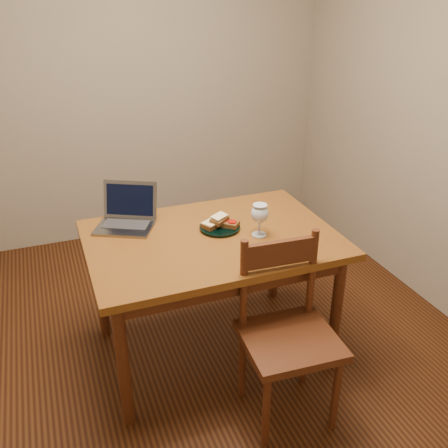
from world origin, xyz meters
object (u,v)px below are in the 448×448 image
object	(u,v)px
table	(212,250)
plate	(220,228)
laptop	(127,214)
milk_glass	(260,220)
chair	(288,327)

from	to	relation	value
table	plate	world-z (taller)	plate
laptop	milk_glass	bearing A→B (deg)	-4.20
plate	milk_glass	xyz separation A→B (m)	(0.17, -0.14, 0.08)
chair	plate	world-z (taller)	chair
chair	plate	distance (m)	0.68
chair	laptop	xyz separation A→B (m)	(-0.56, 0.86, 0.30)
plate	milk_glass	bearing A→B (deg)	-39.61
laptop	plate	bearing A→B (deg)	-0.90
milk_glass	laptop	bearing A→B (deg)	148.10
table	laptop	distance (m)	0.51
chair	milk_glass	world-z (taller)	milk_glass
plate	milk_glass	size ratio (longest dim) A/B	1.23
table	milk_glass	size ratio (longest dim) A/B	7.27
laptop	table	bearing A→B (deg)	-11.08
milk_glass	chair	bearing A→B (deg)	-97.11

